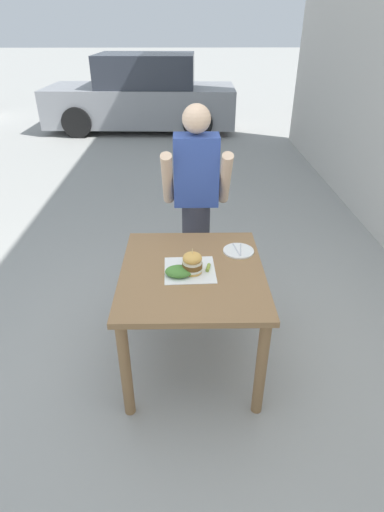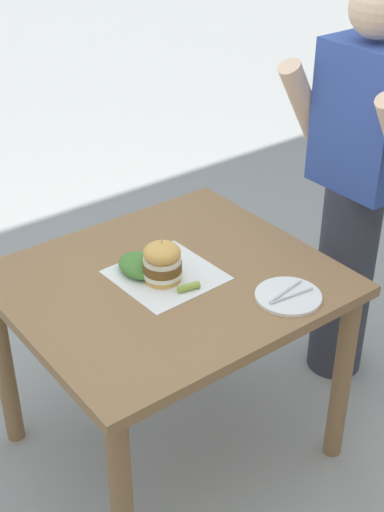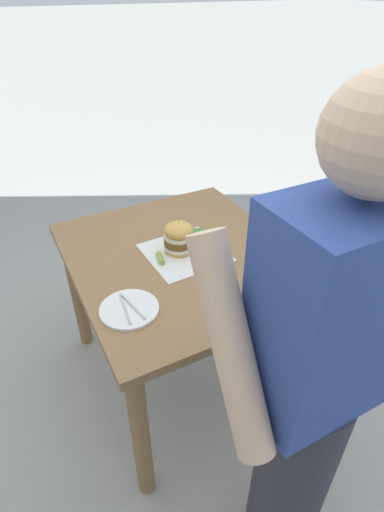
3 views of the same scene
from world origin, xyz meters
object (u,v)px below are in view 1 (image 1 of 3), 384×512
at_px(side_salad, 179,271).
at_px(parked_car_near_curb, 143,96).
at_px(side_plate_with_forks, 238,251).
at_px(diner_across_table, 196,205).
at_px(patio_table, 192,286).
at_px(pickle_spear, 208,268).
at_px(sandwich, 192,263).

distance_m(side_salad, parked_car_near_curb, 7.57).
distance_m(side_plate_with_forks, diner_across_table, 0.70).
bearing_deg(parked_car_near_curb, side_plate_with_forks, -79.45).
height_order(patio_table, diner_across_table, diner_across_table).
relative_size(pickle_spear, side_plate_with_forks, 0.35).
bearing_deg(side_plate_with_forks, patio_table, -144.18).
bearing_deg(patio_table, sandwich, -95.33).
relative_size(patio_table, pickle_spear, 14.06).
distance_m(patio_table, side_plate_with_forks, 0.43).
bearing_deg(diner_across_table, side_plate_with_forks, -65.51).
relative_size(side_plate_with_forks, side_salad, 1.22).
relative_size(side_salad, diner_across_table, 0.11).
relative_size(side_plate_with_forks, diner_across_table, 0.13).
bearing_deg(parked_car_near_curb, patio_table, -82.29).
xyz_separation_m(patio_table, side_salad, (-0.09, -0.06, 0.15)).
xyz_separation_m(patio_table, pickle_spear, (0.11, 0.01, 0.14)).
xyz_separation_m(side_plate_with_forks, side_salad, (-0.42, -0.30, 0.02)).
height_order(pickle_spear, side_plate_with_forks, pickle_spear).
relative_size(patio_table, side_plate_with_forks, 4.89).
bearing_deg(side_plate_with_forks, parked_car_near_curb, 100.55).
relative_size(pickle_spear, diner_across_table, 0.05).
height_order(patio_table, side_plate_with_forks, side_plate_with_forks).
bearing_deg(sandwich, diner_across_table, 86.92).
bearing_deg(pickle_spear, diner_across_table, 93.90).
xyz_separation_m(sandwich, pickle_spear, (0.11, 0.03, -0.06)).
height_order(sandwich, pickle_spear, sandwich).
bearing_deg(parked_car_near_curb, pickle_spear, -81.49).
height_order(sandwich, side_plate_with_forks, sandwich).
xyz_separation_m(pickle_spear, side_salad, (-0.19, -0.06, 0.01)).
height_order(side_salad, diner_across_table, diner_across_table).
height_order(diner_across_table, parked_car_near_curb, diner_across_table).
distance_m(sandwich, parked_car_near_curb, 7.55).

